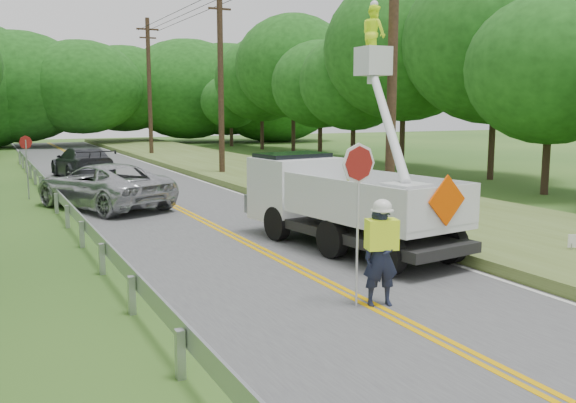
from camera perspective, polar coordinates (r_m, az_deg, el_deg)
name	(u,v)px	position (r m, az deg, el deg)	size (l,w,h in m)	color
ground	(463,353)	(10.09, 15.66, -13.12)	(140.00, 140.00, 0.00)	#26501C
road	(187,213)	(22.16, -9.18, -1.03)	(7.20, 96.00, 0.03)	#48484A
guardrail	(62,202)	(22.16, -19.89, -0.01)	(0.18, 48.00, 0.77)	#A0A2A9
utility_poles	(279,68)	(26.53, -0.84, 12.05)	(1.60, 43.30, 10.00)	black
tall_grass_verge	(359,196)	(25.12, 6.48, 0.48)	(7.00, 96.00, 0.30)	#4E6026
treeline_right	(382,67)	(39.55, 8.52, 12.06)	(10.28, 54.05, 11.17)	#332319
treeline_horizon	(58,87)	(63.59, -20.27, 9.74)	(56.14, 15.02, 11.71)	#174312
flagger	(381,249)	(11.67, 8.44, -4.28)	(1.17, 0.61, 3.03)	#191E33
bucket_truck	(331,187)	(17.10, 3.96, 1.35)	(4.16, 6.98, 6.62)	black
suv_silver	(103,186)	(23.76, -16.52, 1.39)	(2.72, 5.89, 1.64)	#ADAFB4
suv_darkgrey	(82,162)	(34.05, -18.23, 3.40)	(2.29, 5.64, 1.64)	#313339
stop_sign_permanent	(26,157)	(27.03, -22.73, 3.75)	(0.51, 0.24, 2.56)	#A0A2A9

